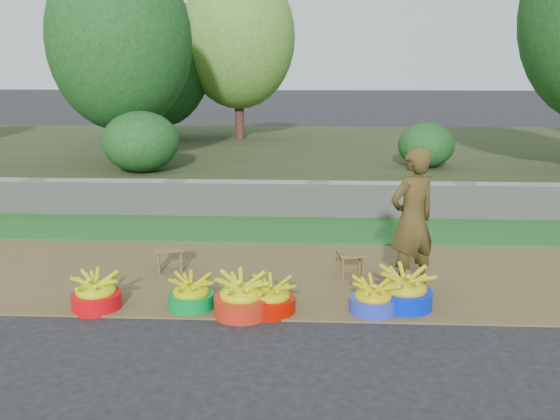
# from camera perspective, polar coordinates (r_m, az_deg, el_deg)

# --- Properties ---
(ground_plane) EXTENTS (120.00, 120.00, 0.00)m
(ground_plane) POSITION_cam_1_polar(r_m,az_deg,el_deg) (5.78, 3.74, -10.23)
(ground_plane) COLOR black
(ground_plane) RESTS_ON ground
(dirt_shoulder) EXTENTS (80.00, 2.50, 0.02)m
(dirt_shoulder) POSITION_cam_1_polar(r_m,az_deg,el_deg) (6.94, 3.63, -6.10)
(dirt_shoulder) COLOR brown
(dirt_shoulder) RESTS_ON ground
(grass_verge) EXTENTS (80.00, 1.50, 0.04)m
(grass_verge) POSITION_cam_1_polar(r_m,az_deg,el_deg) (8.85, 3.51, -1.82)
(grass_verge) COLOR #215F21
(grass_verge) RESTS_ON ground
(retaining_wall) EXTENTS (80.00, 0.35, 0.55)m
(retaining_wall) POSITION_cam_1_polar(r_m,az_deg,el_deg) (9.62, 3.49, 0.93)
(retaining_wall) COLOR gray
(retaining_wall) RESTS_ON ground
(earth_bank) EXTENTS (80.00, 10.00, 0.50)m
(earth_bank) POSITION_cam_1_polar(r_m,az_deg,el_deg) (14.46, 3.35, 4.86)
(earth_bank) COLOR #2E381C
(earth_bank) RESTS_ON ground
(vegetation) EXTENTS (34.75, 8.05, 4.32)m
(vegetation) POSITION_cam_1_polar(r_m,az_deg,el_deg) (12.98, -7.41, 14.81)
(vegetation) COLOR #3C231C
(vegetation) RESTS_ON earth_bank
(basin_a) EXTENTS (0.47, 0.47, 0.35)m
(basin_a) POSITION_cam_1_polar(r_m,az_deg,el_deg) (6.25, -16.47, -7.37)
(basin_a) COLOR red
(basin_a) RESTS_ON ground
(basin_b) EXTENTS (0.44, 0.44, 0.33)m
(basin_b) POSITION_cam_1_polar(r_m,az_deg,el_deg) (6.07, -8.14, -7.68)
(basin_b) COLOR #01832F
(basin_b) RESTS_ON ground
(basin_c) EXTENTS (0.52, 0.52, 0.39)m
(basin_c) POSITION_cam_1_polar(r_m,az_deg,el_deg) (5.87, -3.53, -8.01)
(basin_c) COLOR red
(basin_c) RESTS_ON ground
(basin_d) EXTENTS (0.45, 0.45, 0.33)m
(basin_d) POSITION_cam_1_polar(r_m,az_deg,el_deg) (5.92, -0.78, -8.08)
(basin_d) COLOR #B50A00
(basin_d) RESTS_ON ground
(basin_e) EXTENTS (0.44, 0.44, 0.33)m
(basin_e) POSITION_cam_1_polar(r_m,az_deg,el_deg) (5.97, 8.51, -8.04)
(basin_e) COLOR #2335C9
(basin_e) RESTS_ON ground
(basin_f) EXTENTS (0.53, 0.53, 0.39)m
(basin_f) POSITION_cam_1_polar(r_m,az_deg,el_deg) (6.12, 11.32, -7.33)
(basin_f) COLOR #021FD4
(basin_f) RESTS_ON ground
(stool_left) EXTENTS (0.37, 0.32, 0.28)m
(stool_left) POSITION_cam_1_polar(r_m,az_deg,el_deg) (7.14, -10.08, -3.76)
(stool_left) COLOR brown
(stool_left) RESTS_ON dirt_shoulder
(stool_right) EXTENTS (0.34, 0.28, 0.27)m
(stool_right) POSITION_cam_1_polar(r_m,az_deg,el_deg) (6.91, 6.57, -4.32)
(stool_right) COLOR brown
(stool_right) RESTS_ON dirt_shoulder
(vendor_woman) EXTENTS (0.65, 0.58, 1.48)m
(vendor_woman) POSITION_cam_1_polar(r_m,az_deg,el_deg) (6.46, 12.01, -0.86)
(vendor_woman) COLOR black
(vendor_woman) RESTS_ON dirt_shoulder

